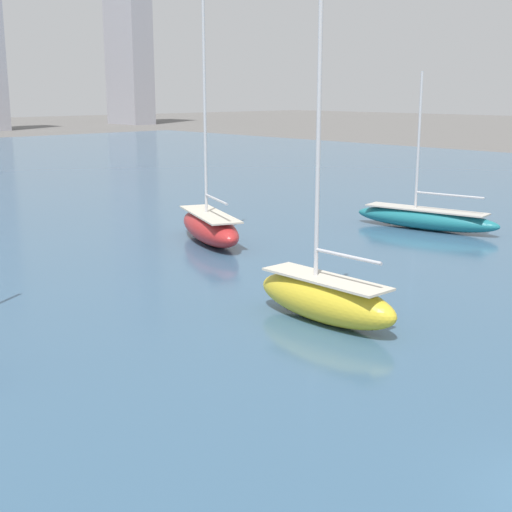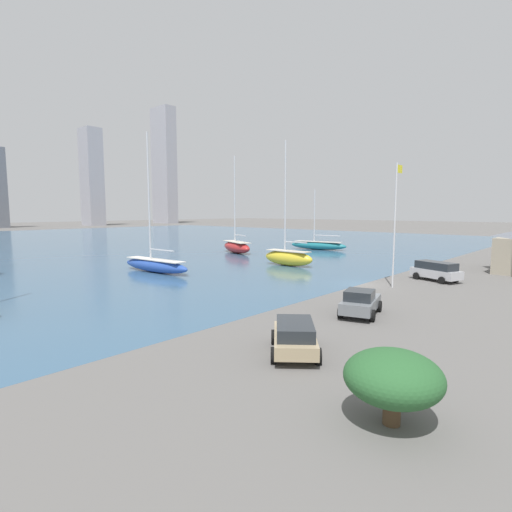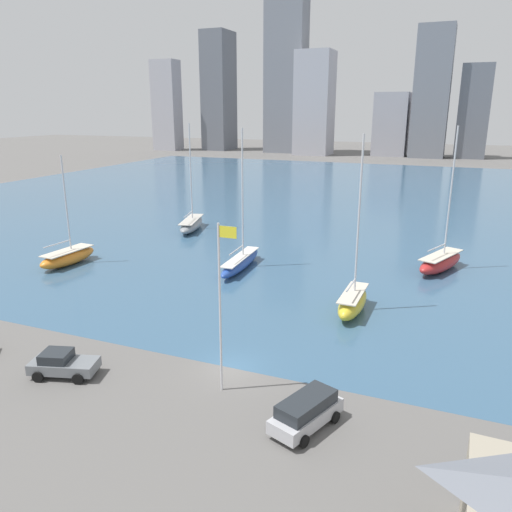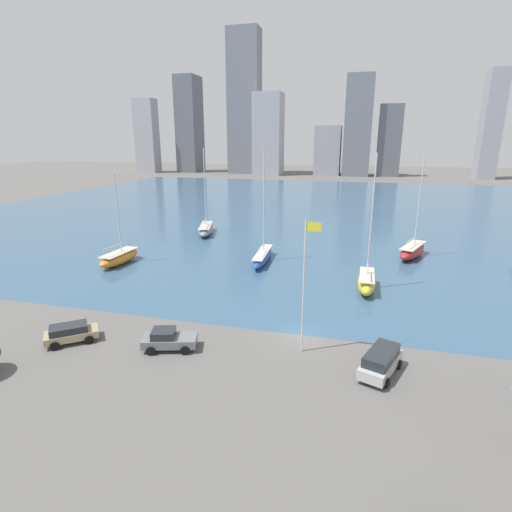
{
  "view_description": "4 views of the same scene",
  "coord_description": "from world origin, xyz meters",
  "px_view_note": "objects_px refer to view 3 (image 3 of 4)",
  "views": [
    {
      "loc": [
        -15.72,
        -5.92,
        9.47
      ],
      "look_at": [
        3.31,
        14.54,
        2.98
      ],
      "focal_mm": 50.0,
      "sensor_mm": 36.0,
      "label": 1
    },
    {
      "loc": [
        -34.11,
        -17.3,
        6.86
      ],
      "look_at": [
        -3.73,
        9.92,
        2.26
      ],
      "focal_mm": 28.0,
      "sensor_mm": 36.0,
      "label": 2
    },
    {
      "loc": [
        13.35,
        -28.43,
        17.52
      ],
      "look_at": [
        -6.14,
        19.68,
        2.13
      ],
      "focal_mm": 35.0,
      "sensor_mm": 36.0,
      "label": 3
    },
    {
      "loc": [
        4.39,
        -32.38,
        16.89
      ],
      "look_at": [
        -7.62,
        13.67,
        2.98
      ],
      "focal_mm": 28.0,
      "sensor_mm": 36.0,
      "label": 4
    }
  ],
  "objects_px": {
    "sailboat_yellow": "(353,301)",
    "sailboat_red": "(441,262)",
    "sailboat_orange": "(68,257)",
    "sailboat_blue": "(241,261)",
    "flag_pole": "(221,303)",
    "sailboat_gray": "(191,224)",
    "parked_pickup_gray": "(62,364)",
    "parked_suv_silver": "(306,411)"
  },
  "relations": [
    {
      "from": "sailboat_yellow",
      "to": "sailboat_red",
      "type": "bearing_deg",
      "value": 67.58
    },
    {
      "from": "sailboat_orange",
      "to": "sailboat_blue",
      "type": "distance_m",
      "value": 20.24
    },
    {
      "from": "flag_pole",
      "to": "sailboat_blue",
      "type": "xyz_separation_m",
      "value": [
        -9.15,
        23.7,
        -5.13
      ]
    },
    {
      "from": "sailboat_blue",
      "to": "sailboat_gray",
      "type": "bearing_deg",
      "value": 131.74
    },
    {
      "from": "sailboat_orange",
      "to": "parked_pickup_gray",
      "type": "relative_size",
      "value": 2.61
    },
    {
      "from": "sailboat_gray",
      "to": "parked_pickup_gray",
      "type": "xyz_separation_m",
      "value": [
        12.69,
        -40.65,
        -0.08
      ]
    },
    {
      "from": "sailboat_orange",
      "to": "sailboat_yellow",
      "type": "bearing_deg",
      "value": 0.77
    },
    {
      "from": "sailboat_orange",
      "to": "sailboat_gray",
      "type": "bearing_deg",
      "value": 80.55
    },
    {
      "from": "sailboat_blue",
      "to": "sailboat_yellow",
      "type": "bearing_deg",
      "value": -31.83
    },
    {
      "from": "flag_pole",
      "to": "sailboat_orange",
      "type": "xyz_separation_m",
      "value": [
        -28.47,
        17.67,
        -5.07
      ]
    },
    {
      "from": "sailboat_blue",
      "to": "parked_suv_silver",
      "type": "bearing_deg",
      "value": -62.07
    },
    {
      "from": "sailboat_yellow",
      "to": "parked_suv_silver",
      "type": "bearing_deg",
      "value": -86.36
    },
    {
      "from": "sailboat_blue",
      "to": "sailboat_red",
      "type": "bearing_deg",
      "value": 17.49
    },
    {
      "from": "sailboat_yellow",
      "to": "parked_suv_silver",
      "type": "height_order",
      "value": "sailboat_yellow"
    },
    {
      "from": "sailboat_gray",
      "to": "parked_pickup_gray",
      "type": "bearing_deg",
      "value": -88.23
    },
    {
      "from": "sailboat_yellow",
      "to": "sailboat_blue",
      "type": "relative_size",
      "value": 1.0
    },
    {
      "from": "flag_pole",
      "to": "parked_suv_silver",
      "type": "height_order",
      "value": "flag_pole"
    },
    {
      "from": "sailboat_red",
      "to": "sailboat_blue",
      "type": "height_order",
      "value": "sailboat_red"
    },
    {
      "from": "flag_pole",
      "to": "parked_pickup_gray",
      "type": "distance_m",
      "value": 12.29
    },
    {
      "from": "sailboat_gray",
      "to": "parked_suv_silver",
      "type": "height_order",
      "value": "sailboat_gray"
    },
    {
      "from": "sailboat_orange",
      "to": "parked_suv_silver",
      "type": "relative_size",
      "value": 2.45
    },
    {
      "from": "flag_pole",
      "to": "sailboat_red",
      "type": "relative_size",
      "value": 0.7
    },
    {
      "from": "sailboat_blue",
      "to": "parked_pickup_gray",
      "type": "height_order",
      "value": "sailboat_blue"
    },
    {
      "from": "sailboat_orange",
      "to": "sailboat_blue",
      "type": "height_order",
      "value": "sailboat_blue"
    },
    {
      "from": "sailboat_red",
      "to": "sailboat_blue",
      "type": "xyz_separation_m",
      "value": [
        -21.04,
        -7.88,
        -0.17
      ]
    },
    {
      "from": "parked_suv_silver",
      "to": "sailboat_red",
      "type": "bearing_deg",
      "value": 100.86
    },
    {
      "from": "flag_pole",
      "to": "sailboat_yellow",
      "type": "distance_m",
      "value": 17.36
    },
    {
      "from": "sailboat_blue",
      "to": "parked_suv_silver",
      "type": "relative_size",
      "value": 3.02
    },
    {
      "from": "flag_pole",
      "to": "sailboat_red",
      "type": "distance_m",
      "value": 34.11
    },
    {
      "from": "sailboat_gray",
      "to": "parked_pickup_gray",
      "type": "relative_size",
      "value": 3.21
    },
    {
      "from": "sailboat_red",
      "to": "sailboat_blue",
      "type": "bearing_deg",
      "value": -137.45
    },
    {
      "from": "flag_pole",
      "to": "sailboat_red",
      "type": "height_order",
      "value": "sailboat_red"
    },
    {
      "from": "sailboat_red",
      "to": "parked_pickup_gray",
      "type": "xyz_separation_m",
      "value": [
        -22.78,
        -33.99,
        -0.19
      ]
    },
    {
      "from": "sailboat_yellow",
      "to": "parked_suv_silver",
      "type": "distance_m",
      "value": 17.6
    },
    {
      "from": "sailboat_yellow",
      "to": "parked_pickup_gray",
      "type": "distance_m",
      "value": 24.31
    },
    {
      "from": "sailboat_orange",
      "to": "sailboat_red",
      "type": "bearing_deg",
      "value": 22.94
    },
    {
      "from": "sailboat_orange",
      "to": "parked_pickup_gray",
      "type": "distance_m",
      "value": 26.69
    },
    {
      "from": "sailboat_gray",
      "to": "sailboat_yellow",
      "type": "bearing_deg",
      "value": -53.49
    },
    {
      "from": "parked_pickup_gray",
      "to": "sailboat_yellow",
      "type": "bearing_deg",
      "value": -57.89
    },
    {
      "from": "flag_pole",
      "to": "sailboat_gray",
      "type": "height_order",
      "value": "sailboat_gray"
    },
    {
      "from": "parked_pickup_gray",
      "to": "parked_suv_silver",
      "type": "bearing_deg",
      "value": -104.26
    },
    {
      "from": "parked_suv_silver",
      "to": "sailboat_gray",
      "type": "bearing_deg",
      "value": 147.26
    }
  ]
}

